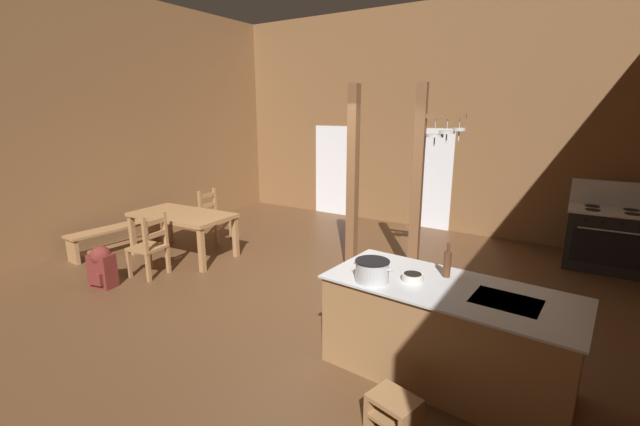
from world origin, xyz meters
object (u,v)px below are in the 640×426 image
Objects in this scene: backpack at (102,266)px; bottle_tall_on_counter at (447,263)px; kitchen_island at (445,333)px; ladderback_chair_near_window at (214,216)px; dining_table at (182,218)px; stove_range at (607,238)px; ladderback_chair_by_post at (150,247)px; bench_along_left_wall at (116,234)px; step_stool at (394,411)px; stockpot_on_counter at (372,271)px; mixing_bowl_on_counter at (413,277)px.

bottle_tall_on_counter is at bearing 9.44° from backpack.
ladderback_chair_near_window reaches higher than kitchen_island.
backpack is at bearing -86.76° from dining_table.
ladderback_chair_by_post is (-5.68, -3.98, -0.03)m from stove_range.
step_stool is at bearing -13.37° from bench_along_left_wall.
stove_range reaches higher than step_stool.
step_stool is 5.54m from ladderback_chair_near_window.
dining_table is at bearing 163.41° from stockpot_on_counter.
stockpot_on_counter is at bearing -7.97° from bench_along_left_wall.
bench_along_left_wall is 5.59m from mixing_bowl_on_counter.
bottle_tall_on_counter is at bearing 1.60° from ladderback_chair_by_post.
ladderback_chair_by_post reaches higher than step_stool.
dining_table is 1.84× the size of ladderback_chair_by_post.
ladderback_chair_by_post is at bearing -144.97° from stove_range.
step_stool is at bearing -106.00° from stove_range.
bench_along_left_wall is 5.82m from bottle_tall_on_counter.
ladderback_chair_near_window is (-4.80, 2.76, 0.27)m from step_stool.
backpack is (-4.46, 0.36, 0.14)m from step_stool.
mixing_bowl_on_counter is at bearing -5.40° from bench_along_left_wall.
backpack is at bearing -173.38° from kitchen_island.
stove_range is (1.31, 4.08, 0.04)m from kitchen_island.
dining_table is 2.94× the size of backpack.
backpack is at bearing -81.98° from ladderback_chair_near_window.
kitchen_island is 1.39× the size of bench_along_left_wall.
backpack is (0.08, -1.48, -0.34)m from dining_table.
bottle_tall_on_counter is at bearing -109.84° from stove_range.
dining_table is 4.47m from mixing_bowl_on_counter.
bottle_tall_on_counter reaches higher than bench_along_left_wall.
ladderback_chair_near_window is (-4.92, 1.87, 0.01)m from kitchen_island.
mixing_bowl_on_counter is at bearing -111.50° from stove_range.
kitchen_island is 4.28m from stove_range.
dining_table is 5.34× the size of bottle_tall_on_counter.
dining_table is (-5.97, -3.13, 0.17)m from stove_range.
bottle_tall_on_counter is (-1.39, -3.86, 0.54)m from stove_range.
ladderback_chair_by_post is 4.32m from bottle_tall_on_counter.
ladderback_chair_by_post is 2.50× the size of stockpot_on_counter.
ladderback_chair_near_window is at bearing 150.12° from step_stool.
ladderback_chair_near_window is 2.43m from backpack.
step_stool is 5.90m from bench_along_left_wall.
kitchen_island is 4.61m from backpack.
stove_range is at bearing 38.06° from backpack.
dining_table is (-4.55, 1.83, 0.47)m from step_stool.
ladderback_chair_by_post is at bearing 177.98° from mixing_bowl_on_counter.
stockpot_on_counter is 1.95× the size of mixing_bowl_on_counter.
kitchen_island is at bearing -4.65° from bench_along_left_wall.
kitchen_island is at bearing -20.83° from ladderback_chair_near_window.
ladderback_chair_near_window is (-6.22, -2.21, -0.03)m from stove_range.
backpack is at bearing -141.94° from stove_range.
stockpot_on_counter is at bearing -138.72° from bottle_tall_on_counter.
stove_range reaches higher than stockpot_on_counter.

